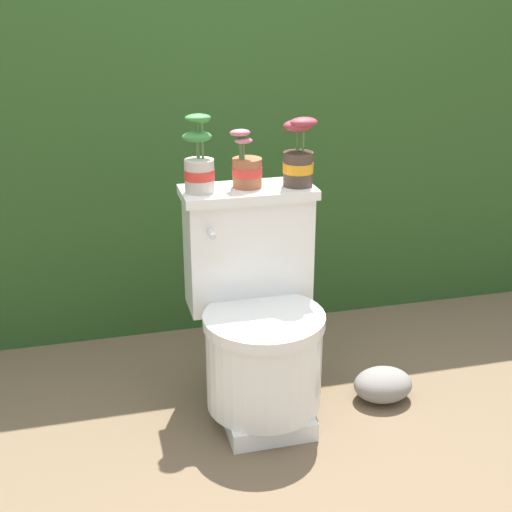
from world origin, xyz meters
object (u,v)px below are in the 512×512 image
(toilet, at_px, (258,321))
(potted_plant_left, at_px, (199,164))
(potted_plant_midleft, at_px, (246,167))
(garden_stone, at_px, (383,385))
(potted_plant_middle, at_px, (299,157))

(toilet, relative_size, potted_plant_left, 3.04)
(potted_plant_midleft, xyz_separation_m, garden_stone, (0.43, -0.21, -0.74))
(potted_plant_middle, bearing_deg, garden_stone, -34.72)
(potted_plant_middle, relative_size, garden_stone, 1.08)
(toilet, bearing_deg, potted_plant_left, 139.79)
(potted_plant_left, xyz_separation_m, potted_plant_middle, (0.32, -0.01, 0.01))
(potted_plant_midleft, height_order, garden_stone, potted_plant_midleft)
(potted_plant_left, distance_m, potted_plant_midleft, 0.16)
(toilet, distance_m, potted_plant_middle, 0.54)
(potted_plant_midleft, bearing_deg, potted_plant_middle, -8.29)
(potted_plant_midleft, distance_m, potted_plant_middle, 0.17)
(toilet, height_order, potted_plant_midleft, potted_plant_midleft)
(potted_plant_middle, bearing_deg, potted_plant_midleft, 171.71)
(toilet, bearing_deg, garden_stone, -7.98)
(toilet, bearing_deg, potted_plant_middle, 36.92)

